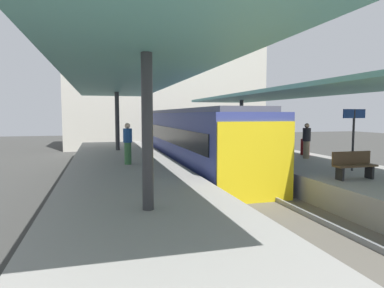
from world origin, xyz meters
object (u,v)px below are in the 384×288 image
(platform_bench, at_px, (354,164))
(passenger_mid_platform, at_px, (307,140))
(passenger_far_end, at_px, (230,133))
(litter_bin, at_px, (305,147))
(commuter_train, at_px, (192,139))
(platform_sign, at_px, (354,126))
(passenger_near_bench, at_px, (128,143))

(platform_bench, distance_m, passenger_mid_platform, 5.02)
(passenger_mid_platform, xyz_separation_m, passenger_far_end, (-1.67, 5.24, 0.06))
(platform_bench, relative_size, litter_bin, 1.75)
(commuter_train, distance_m, platform_bench, 9.23)
(platform_sign, relative_size, passenger_near_bench, 1.32)
(platform_sign, bearing_deg, passenger_far_end, 98.16)
(passenger_near_bench, height_order, passenger_mid_platform, passenger_near_bench)
(litter_bin, relative_size, passenger_far_end, 0.46)
(platform_bench, xyz_separation_m, passenger_near_bench, (-6.57, 5.05, 0.41))
(platform_bench, distance_m, platform_sign, 2.07)
(commuter_train, height_order, platform_sign, commuter_train)
(platform_sign, relative_size, passenger_far_end, 1.28)
(litter_bin, xyz_separation_m, passenger_far_end, (-2.45, 3.98, 0.50))
(passenger_far_end, bearing_deg, commuter_train, -155.45)
(platform_sign, bearing_deg, litter_bin, 75.69)
(passenger_far_end, bearing_deg, passenger_near_bench, -142.30)
(platform_sign, bearing_deg, passenger_near_bench, 154.04)
(litter_bin, distance_m, passenger_far_end, 4.70)
(commuter_train, distance_m, passenger_near_bench, 5.23)
(commuter_train, distance_m, litter_bin, 5.86)
(commuter_train, relative_size, platform_sign, 7.15)
(litter_bin, bearing_deg, platform_bench, -110.80)
(platform_bench, height_order, passenger_near_bench, passenger_near_bench)
(commuter_train, xyz_separation_m, passenger_far_end, (2.73, 1.25, 0.17))
(platform_bench, bearing_deg, platform_sign, 50.53)
(platform_sign, distance_m, passenger_near_bench, 8.55)
(platform_bench, distance_m, litter_bin, 6.45)
(platform_bench, xyz_separation_m, litter_bin, (2.29, 6.03, -0.06))
(passenger_near_bench, xyz_separation_m, passenger_far_end, (6.41, 4.96, 0.03))
(litter_bin, distance_m, passenger_mid_platform, 1.55)
(litter_bin, height_order, passenger_near_bench, passenger_near_bench)
(platform_sign, xyz_separation_m, passenger_near_bench, (-7.66, 3.73, -0.75))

